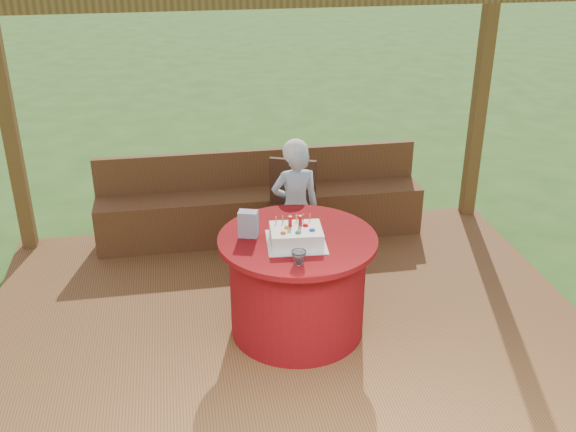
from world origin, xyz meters
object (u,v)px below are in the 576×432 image
object	(u,v)px
bench	(261,210)
gift_bag	(248,224)
chair	(290,206)
elderly_woman	(295,204)
drinking_glass	(299,257)
birthday_cake	(296,235)
table	(297,284)

from	to	relation	value
bench	gift_bag	xyz separation A→B (m)	(-0.28, -1.49, 0.59)
chair	elderly_woman	size ratio (longest dim) A/B	0.75
gift_bag	drinking_glass	xyz separation A→B (m)	(0.27, -0.45, -0.05)
bench	birthday_cake	world-z (taller)	birthday_cake
bench	gift_bag	size ratio (longest dim) A/B	15.89
elderly_woman	drinking_glass	distance (m)	1.35
chair	birthday_cake	world-z (taller)	birthday_cake
birthday_cake	chair	bearing A→B (deg)	81.88
gift_bag	drinking_glass	size ratio (longest dim) A/B	1.92
gift_bag	chair	bearing A→B (deg)	83.01
elderly_woman	birthday_cake	distance (m)	1.06
chair	gift_bag	size ratio (longest dim) A/B	4.57
table	drinking_glass	distance (m)	0.56
bench	drinking_glass	xyz separation A→B (m)	(-0.01, -1.94, 0.54)
bench	birthday_cake	distance (m)	1.74
table	chair	world-z (taller)	chair
table	chair	bearing A→B (deg)	82.55
birthday_cake	drinking_glass	xyz separation A→B (m)	(-0.04, -0.30, -0.01)
bench	elderly_woman	size ratio (longest dim) A/B	2.60
elderly_woman	drinking_glass	world-z (taller)	elderly_woman
chair	drinking_glass	world-z (taller)	chair
table	birthday_cake	size ratio (longest dim) A/B	2.61
birthday_cake	gift_bag	distance (m)	0.35
gift_bag	drinking_glass	bearing A→B (deg)	-41.67
bench	drinking_glass	distance (m)	2.02
chair	drinking_glass	distance (m)	1.59
elderly_woman	drinking_glass	size ratio (longest dim) A/B	11.74
bench	table	distance (m)	1.58
bench	drinking_glass	size ratio (longest dim) A/B	30.55
elderly_woman	birthday_cake	size ratio (longest dim) A/B	2.69
table	elderly_woman	xyz separation A→B (m)	(0.16, 0.95, 0.20)
bench	gift_bag	world-z (taller)	gift_bag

